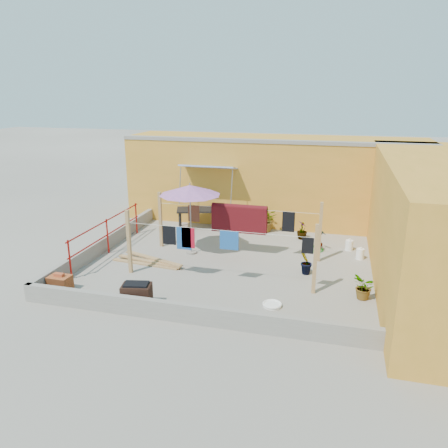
{
  "coord_description": "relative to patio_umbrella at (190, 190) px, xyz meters",
  "views": [
    {
      "loc": [
        2.89,
        -11.59,
        4.88
      ],
      "look_at": [
        -0.27,
        0.3,
        1.08
      ],
      "focal_mm": 35.0,
      "sensor_mm": 36.0,
      "label": 1
    }
  ],
  "objects": [
    {
      "name": "green_hose",
      "position": [
        3.71,
        1.26,
        -1.96
      ],
      "size": [
        0.55,
        0.55,
        0.08
      ],
      "color": "#1B7B29",
      "rests_on": "ground"
    },
    {
      "name": "red_railing",
      "position": [
        -2.49,
        -0.66,
        -1.28
      ],
      "size": [
        0.05,
        4.2,
        1.1
      ],
      "color": "#A71510",
      "rests_on": "ground"
    },
    {
      "name": "plant_right_c",
      "position": [
        5.06,
        -1.9,
        -1.68
      ],
      "size": [
        0.57,
        0.64,
        0.63
      ],
      "primitive_type": "imported",
      "rotation": [
        0.0,
        0.0,
        4.87
      ],
      "color": "#1B5E1B",
      "rests_on": "ground"
    },
    {
      "name": "lumber_pile",
      "position": [
        -0.92,
        -1.12,
        -1.93
      ],
      "size": [
        2.24,
        0.82,
        0.14
      ],
      "color": "tan",
      "rests_on": "ground"
    },
    {
      "name": "plant_back_b",
      "position": [
        3.2,
        2.25,
        -1.68
      ],
      "size": [
        0.46,
        0.46,
        0.63
      ],
      "primitive_type": "imported",
      "rotation": [
        0.0,
        0.0,
        1.99
      ],
      "color": "#1B5E1B",
      "rests_on": "ground"
    },
    {
      "name": "clothesline_rig",
      "position": [
        1.41,
        0.06,
        -0.92
      ],
      "size": [
        5.09,
        2.35,
        1.8
      ],
      "color": "tan",
      "rests_on": "ground"
    },
    {
      "name": "brazier",
      "position": [
        -0.08,
        -3.66,
        -1.7
      ],
      "size": [
        0.74,
        0.57,
        0.6
      ],
      "color": "black",
      "rests_on": "ground"
    },
    {
      "name": "plant_right_b",
      "position": [
        3.58,
        -0.75,
        -1.64
      ],
      "size": [
        0.37,
        0.43,
        0.7
      ],
      "primitive_type": "imported",
      "rotation": [
        0.0,
        0.0,
        4.57
      ],
      "color": "#1B5E1B",
      "rests_on": "ground"
    },
    {
      "name": "wall_back",
      "position": [
        1.86,
        4.24,
        -0.39
      ],
      "size": [
        11.0,
        3.27,
        3.21
      ],
      "color": "orange",
      "rests_on": "ground"
    },
    {
      "name": "water_jug_a",
      "position": [
        5.06,
        0.83,
        -1.83
      ],
      "size": [
        0.24,
        0.24,
        0.37
      ],
      "color": "white",
      "rests_on": "ground"
    },
    {
      "name": "parapet_left",
      "position": [
        -2.72,
        -0.46,
        -1.78
      ],
      "size": [
        0.16,
        7.3,
        0.44
      ],
      "primitive_type": "cube",
      "color": "gray",
      "rests_on": "ground"
    },
    {
      "name": "white_basin",
      "position": [
        2.98,
        -2.83,
        -1.95
      ],
      "size": [
        0.46,
        0.46,
        0.08
      ],
      "color": "white",
      "rests_on": "ground"
    },
    {
      "name": "ground",
      "position": [
        1.36,
        -0.46,
        -2.0
      ],
      "size": [
        80.0,
        80.0,
        0.0
      ],
      "primitive_type": "plane",
      "color": "#9E998E",
      "rests_on": "ground"
    },
    {
      "name": "outdoor_table",
      "position": [
        -0.57,
        2.5,
        -1.34
      ],
      "size": [
        1.73,
        1.23,
        0.73
      ],
      "color": "black",
      "rests_on": "ground"
    },
    {
      "name": "plant_back_a",
      "position": [
        1.9,
        2.74,
        -1.57
      ],
      "size": [
        0.8,
        0.7,
        0.85
      ],
      "primitive_type": "imported",
      "rotation": [
        0.0,
        0.0,
        0.06
      ],
      "color": "#1B5E1B",
      "rests_on": "ground"
    },
    {
      "name": "plant_right_a",
      "position": [
        3.83,
        1.3,
        -1.6
      ],
      "size": [
        0.48,
        0.5,
        0.79
      ],
      "primitive_type": "imported",
      "rotation": [
        0.0,
        0.0,
        2.29
      ],
      "color": "#1B5E1B",
      "rests_on": "ground"
    },
    {
      "name": "brick_stack",
      "position": [
        -2.34,
        -3.37,
        -1.79
      ],
      "size": [
        0.55,
        0.41,
        0.47
      ],
      "color": "#A65026",
      "rests_on": "ground"
    },
    {
      "name": "water_jug_b",
      "position": [
        4.75,
        1.53,
        -1.83
      ],
      "size": [
        0.24,
        0.24,
        0.38
      ],
      "color": "white",
      "rests_on": "ground"
    },
    {
      "name": "wall_right",
      "position": [
        6.56,
        -0.46,
        -0.4
      ],
      "size": [
        2.4,
        9.0,
        3.2
      ],
      "primitive_type": "cube",
      "color": "orange",
      "rests_on": "ground"
    },
    {
      "name": "parapet_front",
      "position": [
        1.36,
        -4.04,
        -1.78
      ],
      "size": [
        8.3,
        0.16,
        0.44
      ],
      "primitive_type": "cube",
      "color": "gray",
      "rests_on": "ground"
    },
    {
      "name": "patio_umbrella",
      "position": [
        0.0,
        0.0,
        0.0
      ],
      "size": [
        2.15,
        2.15,
        2.22
      ],
      "color": "gray",
      "rests_on": "ground"
    }
  ]
}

